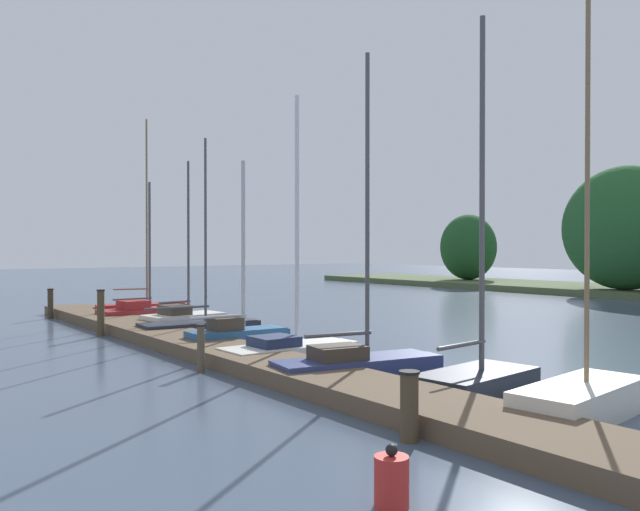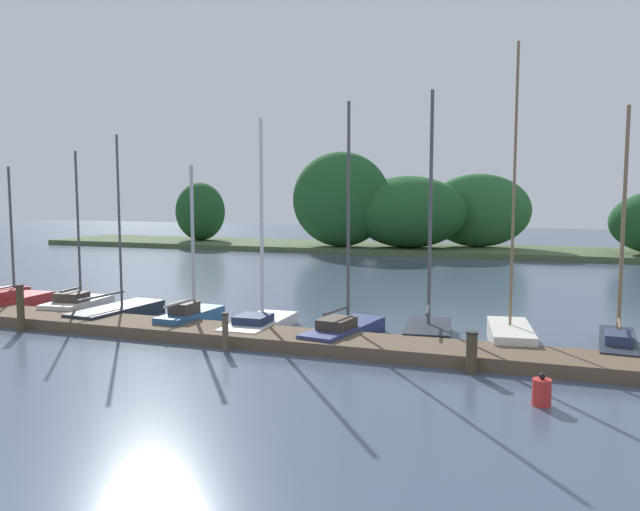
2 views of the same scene
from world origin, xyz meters
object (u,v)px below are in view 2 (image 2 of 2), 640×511
sailboat_1 (12,301)px  mooring_piling_2 (225,332)px  sailboat_2 (79,304)px  sailboat_4 (192,315)px  mooring_piling_3 (472,353)px  sailboat_9 (618,339)px  sailboat_8 (510,332)px  sailboat_3 (120,310)px  mooring_piling_1 (20,308)px  sailboat_6 (345,328)px  channel_buoy_0 (542,392)px  sailboat_5 (260,321)px  sailboat_7 (428,325)px

sailboat_1 → mooring_piling_2: 10.91m
sailboat_2 → sailboat_4: bearing=-104.4°
sailboat_4 → mooring_piling_3: size_ratio=5.12×
sailboat_4 → sailboat_9: 12.76m
sailboat_2 → sailboat_8: size_ratio=0.69×
sailboat_3 → mooring_piling_1: size_ratio=4.27×
sailboat_8 → sailboat_6: bearing=93.7°
sailboat_2 → mooring_piling_1: size_ratio=3.95×
sailboat_6 → sailboat_9: (7.49, 1.11, 0.02)m
sailboat_3 → mooring_piling_3: bearing=-98.0°
mooring_piling_1 → channel_buoy_0: bearing=-6.5°
sailboat_9 → sailboat_2: bearing=96.0°
sailboat_6 → mooring_piling_1: 10.28m
mooring_piling_2 → sailboat_5: bearing=93.3°
sailboat_1 → sailboat_8: sailboat_8 is taller
sailboat_5 → sailboat_7: size_ratio=0.90×
sailboat_5 → mooring_piling_2: bearing=-177.5°
sailboat_2 → sailboat_5: 7.59m
sailboat_4 → sailboat_7: bearing=-78.2°
sailboat_9 → mooring_piling_3: 4.98m
sailboat_2 → sailboat_3: size_ratio=0.92×
mooring_piling_1 → mooring_piling_2: size_ratio=1.39×
mooring_piling_3 → mooring_piling_2: bearing=-179.2°
sailboat_2 → mooring_piling_3: 14.65m
sailboat_3 → sailboat_4: 3.16m
sailboat_2 → sailboat_8: 15.08m
sailboat_1 → mooring_piling_1: sailboat_1 is taller
sailboat_2 → mooring_piling_1: 3.15m
sailboat_2 → sailboat_3: 2.10m
sailboat_6 → mooring_piling_3: size_ratio=6.83×
sailboat_1 → sailboat_6: size_ratio=0.76×
mooring_piling_2 → mooring_piling_1: bearing=179.6°
sailboat_2 → sailboat_7: bearing=-94.1°
mooring_piling_3 → mooring_piling_1: bearing=-179.8°
mooring_piling_2 → sailboat_1: bearing=165.1°
sailboat_2 → channel_buoy_0: (15.92, -4.86, -0.06)m
sailboat_4 → mooring_piling_2: 3.48m
sailboat_5 → channel_buoy_0: bearing=-118.1°
sailboat_6 → mooring_piling_1: bearing=113.2°
mooring_piling_3 → sailboat_1: bearing=171.0°
sailboat_3 → mooring_piling_1: (-1.64, -2.75, 0.47)m
sailboat_5 → mooring_piling_3: bearing=-111.0°
channel_buoy_0 → sailboat_2: bearing=163.0°
mooring_piling_1 → sailboat_9: bearing=11.3°
sailboat_3 → sailboat_5: size_ratio=0.95×
sailboat_1 → sailboat_7: bearing=-90.6°
sailboat_4 → mooring_piling_1: (-4.77, -2.34, 0.34)m
sailboat_1 → mooring_piling_3: sailboat_1 is taller
sailboat_3 → mooring_piling_2: sailboat_3 is taller
sailboat_7 → mooring_piling_2: (-4.98, -3.60, 0.16)m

